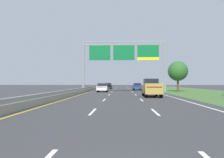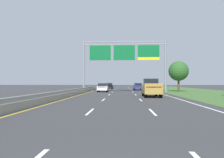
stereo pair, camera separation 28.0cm
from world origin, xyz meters
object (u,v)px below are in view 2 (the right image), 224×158
(car_black_left_lane_sedan, at_px, (109,86))
(car_blue_right_lane_sedan, at_px, (138,86))
(pickup_truck_gold, at_px, (151,88))
(car_white_left_lane_sedan, at_px, (103,87))
(overhead_sign_gantry, at_px, (124,55))
(roadside_tree_mid, at_px, (179,71))

(car_black_left_lane_sedan, distance_m, car_blue_right_lane_sedan, 11.08)
(pickup_truck_gold, bearing_deg, car_white_left_lane_sedan, 28.98)
(overhead_sign_gantry, distance_m, car_white_left_lane_sedan, 7.06)
(car_white_left_lane_sedan, bearing_deg, pickup_truck_gold, -153.22)
(overhead_sign_gantry, bearing_deg, car_white_left_lane_sedan, 168.83)
(car_white_left_lane_sedan, distance_m, roadside_tree_mid, 14.42)
(car_blue_right_lane_sedan, xyz_separation_m, roadside_tree_mid, (6.94, -9.61, 3.02))
(car_white_left_lane_sedan, bearing_deg, roadside_tree_mid, -86.32)
(pickup_truck_gold, bearing_deg, overhead_sign_gantry, 15.20)
(car_white_left_lane_sedan, bearing_deg, overhead_sign_gantry, -102.46)
(car_black_left_lane_sedan, bearing_deg, pickup_truck_gold, -166.75)
(car_blue_right_lane_sedan, relative_size, roadside_tree_mid, 0.78)
(car_white_left_lane_sedan, xyz_separation_m, roadside_tree_mid, (14.05, 1.22, 3.02))
(pickup_truck_gold, height_order, roadside_tree_mid, roadside_tree_mid)
(overhead_sign_gantry, relative_size, car_white_left_lane_sedan, 3.39)
(car_white_left_lane_sedan, relative_size, roadside_tree_mid, 0.78)
(overhead_sign_gantry, distance_m, car_blue_right_lane_sedan, 13.36)
(pickup_truck_gold, xyz_separation_m, roadside_tree_mid, (6.88, 14.65, 2.77))
(overhead_sign_gantry, height_order, car_black_left_lane_sedan, overhead_sign_gantry)
(car_white_left_lane_sedan, height_order, roadside_tree_mid, roadside_tree_mid)
(roadside_tree_mid, bearing_deg, car_white_left_lane_sedan, -175.03)
(car_black_left_lane_sedan, height_order, roadside_tree_mid, roadside_tree_mid)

